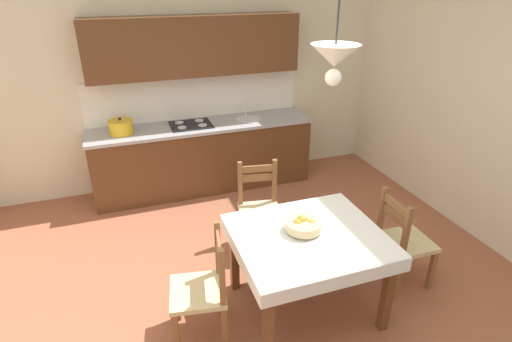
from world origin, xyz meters
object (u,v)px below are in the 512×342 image
dining_chair_tv_side (203,290)px  dining_chair_kitchen_side (260,210)px  kitchen_cabinetry (201,126)px  dining_table (308,248)px  fruit_bowl (303,225)px  dining_chair_window_side (403,242)px  pendant_lamp (335,57)px

dining_chair_tv_side → dining_chair_kitchen_side: (0.82, 0.97, 0.00)m
kitchen_cabinetry → dining_table: (0.30, -2.54, -0.23)m
dining_chair_kitchen_side → fruit_bowl: 0.99m
dining_chair_tv_side → dining_chair_kitchen_side: size_ratio=1.00×
dining_chair_window_side → pendant_lamp: size_ratio=1.16×
dining_chair_window_side → fruit_bowl: dining_chair_window_side is taller
dining_chair_kitchen_side → pendant_lamp: pendant_lamp is taller
dining_table → dining_chair_kitchen_side: dining_chair_kitchen_side is taller
kitchen_cabinetry → dining_chair_tv_side: 2.63m
dining_chair_window_side → dining_chair_tv_side: size_ratio=1.00×
fruit_bowl → kitchen_cabinetry: bearing=96.5°
fruit_bowl → pendant_lamp: (0.08, -0.15, 1.34)m
dining_chair_tv_side → pendant_lamp: size_ratio=1.16×
kitchen_cabinetry → fruit_bowl: 2.49m
dining_table → dining_chair_window_side: size_ratio=1.28×
dining_chair_window_side → dining_table: bearing=-179.1°
dining_table → dining_chair_window_side: bearing=0.9°
dining_chair_tv_side → fruit_bowl: (0.86, 0.06, 0.37)m
dining_chair_tv_side → pendant_lamp: (0.93, -0.09, 1.71)m
dining_chair_window_side → dining_chair_tv_side: same height
kitchen_cabinetry → dining_chair_tv_side: bearing=-102.8°
kitchen_cabinetry → pendant_lamp: (0.36, -2.62, 1.30)m
kitchen_cabinetry → pendant_lamp: bearing=-82.2°
dining_chair_window_side → fruit_bowl: bearing=177.4°
dining_chair_tv_side → dining_chair_window_side: bearing=0.4°
dining_table → fruit_bowl: bearing=108.9°
kitchen_cabinetry → fruit_bowl: size_ratio=9.48×
dining_chair_tv_side → fruit_bowl: size_ratio=3.10×
kitchen_cabinetry → dining_table: size_ratio=2.38×
pendant_lamp → dining_chair_kitchen_side: bearing=96.2°
dining_chair_window_side → dining_chair_tv_side: (-1.85, -0.01, 0.00)m
dining_table → dining_chair_window_side: dining_chair_window_side is taller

